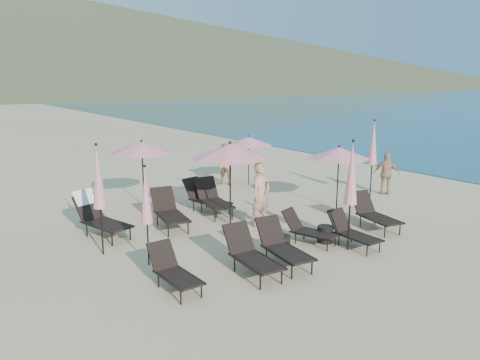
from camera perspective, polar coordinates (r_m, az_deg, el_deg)
ground at (r=12.83m, az=10.39°, el=-7.39°), size 800.00×800.00×0.00m
volcanic_headland at (r=321.82m, az=-22.27°, el=15.56°), size 690.00×690.00×55.00m
lounger_0 at (r=9.94m, az=-8.13°, el=-10.84°), size 0.60×1.51×0.86m
lounger_1 at (r=10.53m, az=1.34°, el=-8.99°), size 0.82×1.78×0.99m
lounger_2 at (r=11.06m, az=5.18°, el=-7.97°), size 0.89×1.79×0.99m
lounger_3 at (r=12.50m, az=8.23°, el=-5.92°), size 0.98×1.58×0.85m
lounger_4 at (r=12.50m, az=13.53°, el=-6.11°), size 0.61×1.52×0.87m
lounger_5 at (r=14.11m, az=16.03°, el=-3.90°), size 0.98×1.79×0.97m
lounger_6 at (r=13.50m, az=-16.87°, el=-4.18°), size 1.16×2.02×1.19m
lounger_7 at (r=13.82m, az=-8.65°, el=-3.73°), size 1.03×1.92×1.05m
lounger_8 at (r=15.30m, az=-4.26°, el=-2.09°), size 0.95×1.85×1.02m
lounger_9 at (r=15.03m, az=-3.31°, el=-2.26°), size 1.03×1.94×1.06m
umbrella_open_0 at (r=13.54m, az=-1.22°, el=3.55°), size 2.33×2.33×2.50m
umbrella_open_1 at (r=15.47m, az=11.97°, el=3.26°), size 2.01×2.01×2.16m
umbrella_open_2 at (r=15.93m, az=-11.88°, el=3.89°), size 2.11×2.11×2.27m
umbrella_open_3 at (r=18.65m, az=1.06°, el=4.77°), size 1.90×1.90×2.05m
umbrella_closed_0 at (r=11.81m, az=13.45°, el=0.71°), size 0.33×0.33×2.84m
umbrella_closed_1 at (r=17.45m, az=15.93°, el=4.32°), size 0.33×0.33×2.85m
umbrella_closed_2 at (r=11.71m, az=-16.89°, el=0.24°), size 0.33×0.33×2.79m
umbrella_closed_3 at (r=10.84m, az=-11.40°, el=-1.93°), size 0.28×0.28×2.39m
side_table_0 at (r=11.74m, az=5.18°, el=-7.88°), size 0.39×0.39×0.48m
side_table_1 at (r=12.72m, az=10.34°, el=-6.51°), size 0.43×0.43×0.44m
beachgoer_a at (r=13.64m, az=2.56°, el=-1.81°), size 0.78×0.60×1.90m
beachgoer_b at (r=18.85m, az=-1.70°, el=1.88°), size 1.00×1.05×1.70m
beachgoer_c at (r=18.20m, az=17.43°, el=0.75°), size 0.88×0.97×1.59m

